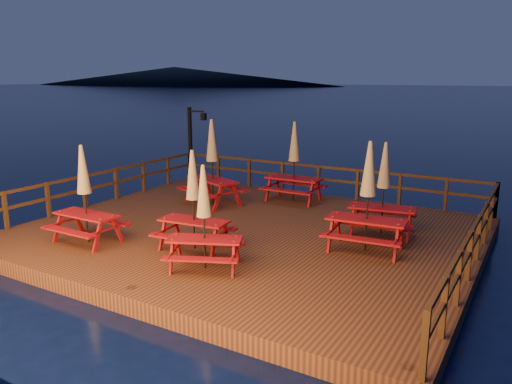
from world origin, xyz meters
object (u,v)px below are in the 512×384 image
picnic_table_0 (212,160)px  picnic_table_2 (294,160)px  picnic_table_1 (84,193)px  lamp_post (193,137)px

picnic_table_0 → picnic_table_2: size_ratio=1.04×
picnic_table_2 → picnic_table_0: bearing=-142.8°
picnic_table_1 → picnic_table_2: size_ratio=0.93×
lamp_post → picnic_table_1: lamp_post is taller
picnic_table_0 → picnic_table_1: 4.96m
lamp_post → picnic_table_0: lamp_post is taller
picnic_table_2 → picnic_table_1: bearing=-113.0°
picnic_table_1 → lamp_post: bearing=107.5°
picnic_table_0 → lamp_post: bearing=156.9°
lamp_post → picnic_table_2: 5.11m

